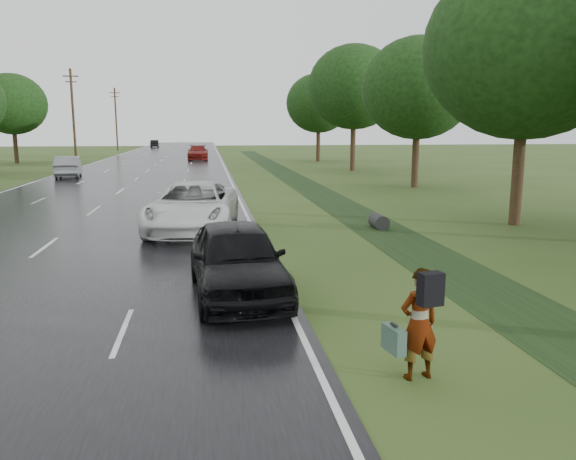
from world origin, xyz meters
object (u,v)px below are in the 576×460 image
(pedestrian, at_px, (418,323))
(white_pickup, at_px, (193,207))
(silver_sedan, at_px, (68,167))
(dark_sedan, at_px, (237,259))

(pedestrian, height_order, white_pickup, white_pickup)
(pedestrian, height_order, silver_sedan, pedestrian)
(pedestrian, xyz_separation_m, white_pickup, (-3.60, 12.83, 0.03))
(pedestrian, bearing_deg, silver_sedan, -81.47)
(pedestrian, distance_m, silver_sedan, 39.15)
(pedestrian, xyz_separation_m, dark_sedan, (-2.45, 4.58, -0.02))
(pedestrian, relative_size, silver_sedan, 0.36)
(white_pickup, xyz_separation_m, silver_sedan, (-9.82, 23.94, -0.09))
(dark_sedan, bearing_deg, silver_sedan, 104.74)
(dark_sedan, relative_size, silver_sedan, 1.01)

